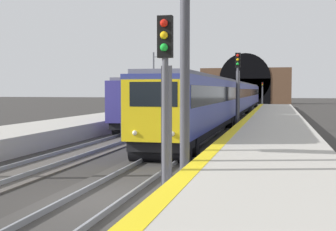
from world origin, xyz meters
name	(u,v)px	position (x,y,z in m)	size (l,w,h in m)	color
ground_plane	(102,200)	(0.00, 0.00, 0.00)	(320.00, 320.00, 0.00)	#302D2B
platform_right	(266,192)	(0.00, -4.32, 0.46)	(112.00, 4.30, 0.92)	#ADA89E
platform_right_edge_strip	(190,170)	(0.00, -2.42, 0.92)	(112.00, 0.50, 0.01)	yellow
track_main_line	(102,199)	(0.00, 0.00, 0.04)	(160.00, 3.01, 0.21)	#383533
train_main_approaching	(233,97)	(37.10, 0.00, 2.20)	(63.79, 2.82, 3.80)	navy
train_adjacent_platform	(188,98)	(34.53, 4.36, 2.17)	(39.68, 2.98, 4.65)	navy
railway_signal_near	(165,91)	(-0.16, -1.80, 2.95)	(0.39, 0.38, 4.84)	#4C4C54
railway_signal_mid	(238,84)	(21.46, -1.80, 3.38)	(0.39, 0.38, 5.62)	#4C4C54
railway_signal_far	(262,92)	(77.51, -1.80, 2.65)	(0.39, 0.38, 4.47)	#4C4C54
overhead_signal_gantry	(52,7)	(1.48, 2.18, 5.53)	(0.70, 8.58, 7.36)	#3F3F47
tunnel_portal	(245,86)	(87.87, 2.18, 3.87)	(2.95, 19.30, 10.81)	brown
catenary_mast_near	(154,82)	(46.11, 11.20, 4.05)	(0.22, 2.03, 7.88)	#595B60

